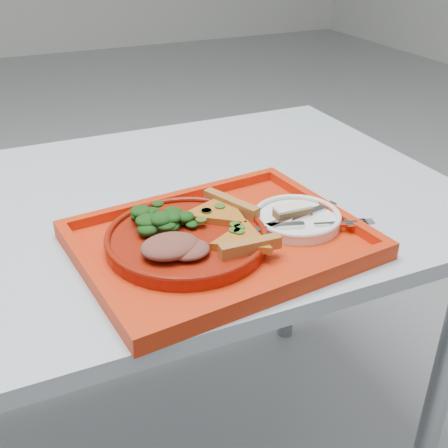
{
  "coord_description": "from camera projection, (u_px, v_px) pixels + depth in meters",
  "views": [
    {
      "loc": [
        -0.07,
        -0.93,
        1.23
      ],
      "look_at": [
        0.27,
        -0.19,
        0.78
      ],
      "focal_mm": 45.0,
      "sensor_mm": 36.0,
      "label": 1
    }
  ],
  "objects": [
    {
      "name": "salad_heap",
      "position": [
        162.0,
        212.0,
        0.93
      ],
      "size": [
        0.09,
        0.08,
        0.04
      ],
      "primitive_type": "ellipsoid",
      "color": "black",
      "rests_on": "dinner_plate"
    },
    {
      "name": "meat_portion",
      "position": [
        170.0,
        246.0,
        0.85
      ],
      "size": [
        0.09,
        0.07,
        0.03
      ],
      "primitive_type": "ellipsoid",
      "color": "brown",
      "rests_on": "dinner_plate"
    },
    {
      "name": "side_plate",
      "position": [
        297.0,
        220.0,
        0.97
      ],
      "size": [
        0.15,
        0.15,
        0.01
      ],
      "primitive_type": "cylinder",
      "color": "white",
      "rests_on": "tray_main"
    },
    {
      "name": "pizza_slice_b",
      "position": [
        218.0,
        210.0,
        0.96
      ],
      "size": [
        0.17,
        0.16,
        0.02
      ],
      "primitive_type": null,
      "rotation": [
        0.0,
        0.0,
        3.53
      ],
      "color": "gold",
      "rests_on": "dinner_plate"
    },
    {
      "name": "tray_main",
      "position": [
        220.0,
        244.0,
        0.92
      ],
      "size": [
        0.49,
        0.4,
        0.01
      ],
      "primitive_type": "cube",
      "rotation": [
        0.0,
        0.0,
        0.11
      ],
      "color": "red",
      "rests_on": "table"
    },
    {
      "name": "knife",
      "position": [
        296.0,
        216.0,
        0.96
      ],
      "size": [
        0.18,
        0.05,
        0.01
      ],
      "primitive_type": "cube",
      "rotation": [
        0.0,
        0.0,
        0.21
      ],
      "color": "silver",
      "rests_on": "side_plate"
    },
    {
      "name": "dinner_plate",
      "position": [
        187.0,
        241.0,
        0.9
      ],
      "size": [
        0.26,
        0.26,
        0.02
      ],
      "primitive_type": "cylinder",
      "color": "maroon",
      "rests_on": "tray_main"
    },
    {
      "name": "dessert_bar",
      "position": [
        293.0,
        211.0,
        0.97
      ],
      "size": [
        0.07,
        0.03,
        0.02
      ],
      "rotation": [
        0.0,
        0.0,
        -0.02
      ],
      "color": "#51331B",
      "rests_on": "side_plate"
    },
    {
      "name": "table",
      "position": [
        51.0,
        257.0,
        1.04
      ],
      "size": [
        1.6,
        0.8,
        0.75
      ],
      "color": "#A2ADB6",
      "rests_on": "ground"
    },
    {
      "name": "fork",
      "position": [
        313.0,
        224.0,
        0.94
      ],
      "size": [
        0.18,
        0.08,
        0.01
      ],
      "primitive_type": "cube",
      "rotation": [
        0.0,
        0.0,
        -0.31
      ],
      "color": "silver",
      "rests_on": "side_plate"
    },
    {
      "name": "pizza_slice_a",
      "position": [
        243.0,
        238.0,
        0.88
      ],
      "size": [
        0.1,
        0.12,
        0.02
      ],
      "primitive_type": null,
      "rotation": [
        0.0,
        0.0,
        1.53
      ],
      "color": "gold",
      "rests_on": "dinner_plate"
    }
  ]
}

